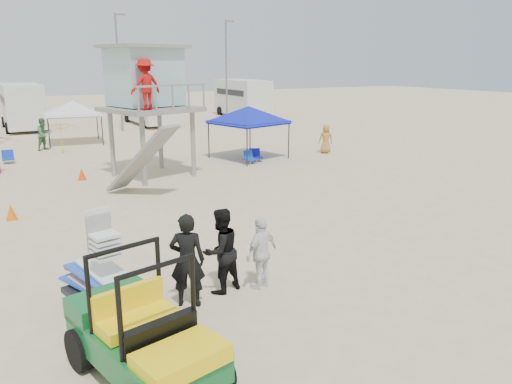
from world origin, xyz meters
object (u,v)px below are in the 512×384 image
utility_cart (142,326)px  canopy_blue (249,109)px  lifeguard_tower (146,82)px  man_left (187,260)px  surf_trailer (107,279)px

utility_cart → canopy_blue: 18.58m
lifeguard_tower → canopy_blue: (5.63, 1.48, -1.48)m
man_left → lifeguard_tower: size_ratio=0.36×
utility_cart → lifeguard_tower: lifeguard_tower is taller
utility_cart → lifeguard_tower: bearing=72.1°
man_left → canopy_blue: canopy_blue is taller
lifeguard_tower → canopy_blue: lifeguard_tower is taller
utility_cart → lifeguard_tower: (4.53, 13.99, 3.03)m
surf_trailer → canopy_blue: bearing=52.3°
lifeguard_tower → surf_trailer: bearing=-111.2°
utility_cart → man_left: bearing=53.2°
man_left → lifeguard_tower: bearing=-74.9°
utility_cart → canopy_blue: bearing=56.7°
surf_trailer → man_left: size_ratio=1.20×
utility_cart → surf_trailer: utility_cart is taller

